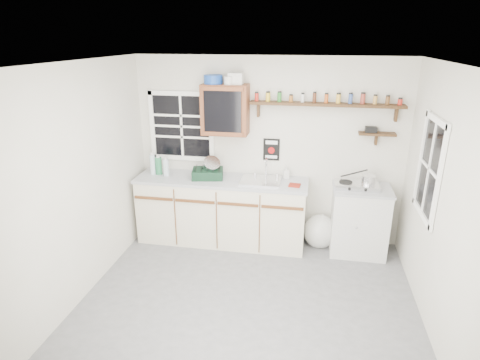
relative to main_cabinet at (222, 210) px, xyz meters
name	(u,v)px	position (x,y,z in m)	size (l,w,h in m)	color
room	(249,195)	(0.58, -1.30, 0.79)	(3.64, 3.24, 2.54)	#58585A
main_cabinet	(222,210)	(0.00, 0.00, 0.00)	(2.31, 0.63, 0.92)	beige
right_cabinet	(359,220)	(1.83, 0.03, -0.01)	(0.73, 0.57, 0.91)	silver
sink	(261,180)	(0.54, 0.01, 0.47)	(0.52, 0.44, 0.29)	silver
upper_cabinet	(225,110)	(0.03, 0.14, 1.36)	(0.60, 0.32, 0.65)	#5D2D17
upper_cabinet_clutter	(223,79)	(0.01, 0.14, 1.75)	(0.50, 0.24, 0.14)	#173F97
spice_shelf	(326,103)	(1.31, 0.21, 1.47)	(1.91, 0.18, 0.35)	black
secondary_shelf	(375,133)	(1.94, 0.22, 1.12)	(0.45, 0.16, 0.24)	black
warning_sign	(271,150)	(0.63, 0.29, 0.82)	(0.22, 0.02, 0.30)	black
window_back	(182,126)	(-0.62, 0.29, 1.09)	(0.93, 0.03, 0.98)	black
window_right	(430,168)	(2.37, -0.75, 0.99)	(0.03, 0.78, 1.08)	black
water_bottles	(159,166)	(-0.88, 0.02, 0.59)	(0.27, 0.12, 0.31)	silver
dish_rack	(209,171)	(-0.17, 0.01, 0.56)	(0.46, 0.37, 0.30)	black
soap_bottle	(286,172)	(0.85, 0.19, 0.54)	(0.08, 0.08, 0.17)	silver
rag	(295,185)	(0.98, -0.09, 0.47)	(0.14, 0.12, 0.02)	maroon
hotplate	(356,185)	(1.76, 0.01, 0.48)	(0.55, 0.30, 0.08)	silver
saucepan	(368,179)	(1.89, 0.01, 0.57)	(0.42, 0.25, 0.18)	silver
trash_bag	(320,231)	(1.35, 0.10, -0.25)	(0.44, 0.39, 0.50)	silver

